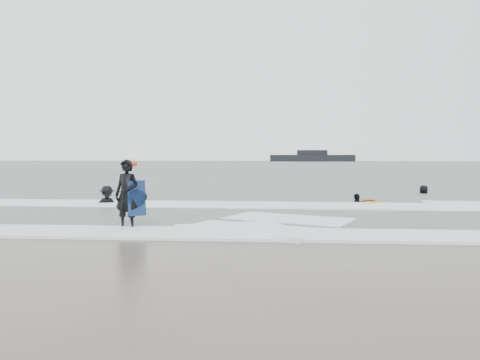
# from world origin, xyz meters

# --- Properties ---
(ground) EXTENTS (320.00, 320.00, 0.00)m
(ground) POSITION_xyz_m (0.00, 0.00, 0.00)
(ground) COLOR brown
(ground) RESTS_ON ground
(sea) EXTENTS (320.00, 320.00, 0.00)m
(sea) POSITION_xyz_m (0.00, 80.00, 0.06)
(sea) COLOR #47544C
(sea) RESTS_ON ground
(surfer_centre) EXTENTS (0.80, 0.63, 1.92)m
(surfer_centre) POSITION_xyz_m (-2.62, 0.09, 0.00)
(surfer_centre) COLOR black
(surfer_centre) RESTS_ON ground
(surfer_wading) EXTENTS (0.88, 0.79, 1.48)m
(surfer_wading) POSITION_xyz_m (-4.59, 7.49, 0.00)
(surfer_wading) COLOR black
(surfer_wading) RESTS_ON ground
(surfer_breaker) EXTENTS (1.22, 1.10, 1.64)m
(surfer_breaker) POSITION_xyz_m (-5.48, 5.95, 0.00)
(surfer_breaker) COLOR black
(surfer_breaker) RESTS_ON ground
(surfer_right_near) EXTENTS (0.96, 0.85, 1.56)m
(surfer_right_near) POSITION_xyz_m (4.70, 7.83, 0.00)
(surfer_right_near) COLOR black
(surfer_right_near) RESTS_ON ground
(surfer_right_far) EXTENTS (0.87, 0.63, 1.63)m
(surfer_right_far) POSITION_xyz_m (8.79, 12.65, 0.00)
(surfer_right_far) COLOR black
(surfer_right_far) RESTS_ON ground
(surf_foam) EXTENTS (30.03, 9.06, 0.09)m
(surf_foam) POSITION_xyz_m (0.00, 3.70, 0.04)
(surf_foam) COLOR white
(surf_foam) RESTS_ON ground
(bodyboards) EXTENTS (10.75, 8.28, 1.25)m
(bodyboards) POSITION_xyz_m (-0.69, 5.11, 0.50)
(bodyboards) COLOR #0F2249
(bodyboards) RESTS_ON ground
(buoy) EXTENTS (1.00, 1.00, 1.65)m
(buoy) POSITION_xyz_m (-27.07, 74.76, 0.42)
(buoy) COLOR red
(buoy) RESTS_ON ground
(vessel_horizon) EXTENTS (27.86, 4.98, 3.78)m
(vessel_horizon) POSITION_xyz_m (10.48, 145.50, 1.41)
(vessel_horizon) COLOR black
(vessel_horizon) RESTS_ON ground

